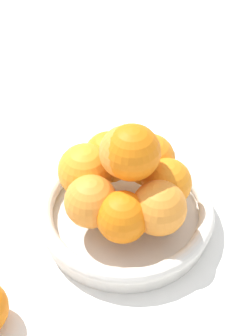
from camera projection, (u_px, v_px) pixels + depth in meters
ground_plane at (126, 222)px, 0.68m from camera, size 4.00×4.00×0.00m
fruit_bowl at (126, 212)px, 0.66m from camera, size 0.25×0.25×0.04m
orange_pile at (126, 176)px, 0.62m from camera, size 0.18×0.19×0.13m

